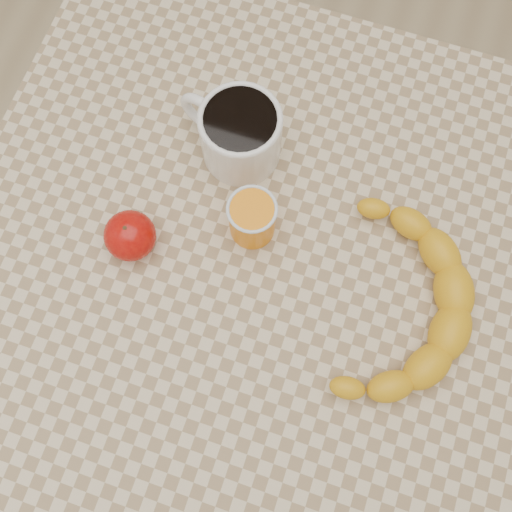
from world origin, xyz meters
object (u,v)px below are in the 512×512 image
(table, at_px, (256,277))
(banana, at_px, (399,306))
(coffee_mug, at_px, (239,133))
(apple, at_px, (130,236))
(orange_juice_glass, at_px, (252,218))

(table, relative_size, banana, 2.53)
(coffee_mug, distance_m, banana, 0.30)
(table, relative_size, apple, 10.94)
(table, relative_size, orange_juice_glass, 10.92)
(table, height_order, apple, apple)
(apple, bearing_deg, table, 10.01)
(orange_juice_glass, bearing_deg, table, -65.30)
(table, bearing_deg, apple, -169.99)
(table, distance_m, coffee_mug, 0.21)
(table, xyz_separation_m, coffee_mug, (-0.07, 0.14, 0.13))
(coffee_mug, relative_size, apple, 2.16)
(banana, bearing_deg, orange_juice_glass, 169.69)
(coffee_mug, distance_m, orange_juice_glass, 0.12)
(coffee_mug, bearing_deg, apple, -117.00)
(apple, bearing_deg, coffee_mug, 63.00)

